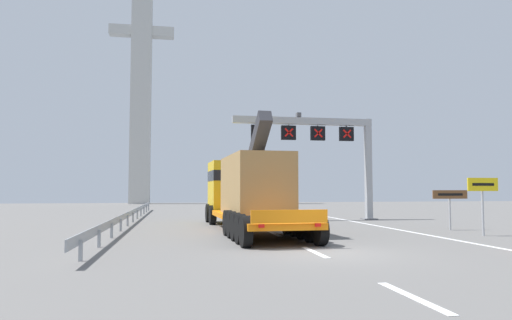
{
  "coord_description": "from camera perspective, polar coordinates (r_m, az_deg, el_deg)",
  "views": [
    {
      "loc": [
        -4.63,
        -14.04,
        2.0
      ],
      "look_at": [
        -0.52,
        9.95,
        3.57
      ],
      "focal_mm": 32.16,
      "sensor_mm": 36.0,
      "label": 1
    }
  ],
  "objects": [
    {
      "name": "lane_markings",
      "position": [
        33.0,
        -2.19,
        -7.14
      ],
      "size": [
        0.2,
        51.84,
        0.01
      ],
      "color": "silver",
      "rests_on": "ground"
    },
    {
      "name": "heavy_haul_truck_orange",
      "position": [
        23.41,
        -1.39,
        -3.71
      ],
      "size": [
        3.5,
        14.14,
        5.3
      ],
      "color": "orange",
      "rests_on": "ground"
    },
    {
      "name": "ground",
      "position": [
        14.92,
        8.62,
        -11.35
      ],
      "size": [
        112.0,
        112.0,
        0.0
      ],
      "primitive_type": "plane",
      "color": "slate"
    },
    {
      "name": "guardrail_left",
      "position": [
        29.12,
        -15.14,
        -6.38
      ],
      "size": [
        0.13,
        33.85,
        0.76
      ],
      "color": "#999EA3",
      "rests_on": "ground"
    },
    {
      "name": "overhead_lane_gantry",
      "position": [
        30.48,
        8.29,
        2.61
      ],
      "size": [
        9.6,
        0.9,
        7.0
      ],
      "color": "#9EA0A5",
      "rests_on": "ground"
    },
    {
      "name": "exit_sign_yellow",
      "position": [
        22.17,
        26.37,
        -3.56
      ],
      "size": [
        1.44,
        0.15,
        2.5
      ],
      "color": "#9EA0A5",
      "rests_on": "ground"
    },
    {
      "name": "tourist_info_sign_brown",
      "position": [
        24.64,
        22.98,
        -4.48
      ],
      "size": [
        1.85,
        0.15,
        1.96
      ],
      "color": "#9EA0A5",
      "rests_on": "ground"
    },
    {
      "name": "bridge_pylon_distant",
      "position": [
        68.53,
        -14.05,
        11.78
      ],
      "size": [
        9.0,
        2.0,
        39.47
      ],
      "color": "#B7B7B2",
      "rests_on": "ground"
    },
    {
      "name": "edge_line_right",
      "position": [
        28.27,
        12.94,
        -7.63
      ],
      "size": [
        0.2,
        63.0,
        0.01
      ],
      "primitive_type": "cube",
      "color": "silver",
      "rests_on": "ground"
    }
  ]
}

